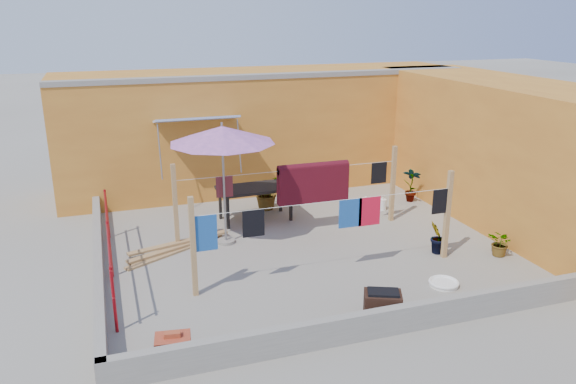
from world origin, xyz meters
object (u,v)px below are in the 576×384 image
object	(u,v)px
patio_umbrella	(222,135)
outdoor_table	(255,190)
brick_stack	(173,348)
brazier	(382,306)
water_jug_b	(366,204)
green_hose	(327,192)
plant_back_a	(266,192)
water_jug_a	(382,204)
white_basin	(444,283)

from	to	relation	value
patio_umbrella	outdoor_table	size ratio (longest dim) A/B	1.47
brick_stack	brazier	size ratio (longest dim) A/B	0.79
brazier	water_jug_b	xyz separation A→B (m)	(2.11, 4.91, -0.11)
green_hose	plant_back_a	size ratio (longest dim) A/B	0.63
plant_back_a	water_jug_a	bearing A→B (deg)	-20.29
outdoor_table	water_jug_a	bearing A→B (deg)	-5.68
outdoor_table	water_jug_a	distance (m)	3.25
brick_stack	outdoor_table	bearing A→B (deg)	62.86
brick_stack	plant_back_a	size ratio (longest dim) A/B	0.63
patio_umbrella	green_hose	size ratio (longest dim) A/B	4.76
green_hose	patio_umbrella	bearing A→B (deg)	-143.43
patio_umbrella	plant_back_a	world-z (taller)	patio_umbrella
brick_stack	water_jug_b	xyz separation A→B (m)	(5.40, 4.91, -0.04)
patio_umbrella	water_jug_a	bearing A→B (deg)	11.36
plant_back_a	outdoor_table	bearing A→B (deg)	-124.19
patio_umbrella	plant_back_a	distance (m)	3.01
white_basin	water_jug_b	xyz separation A→B (m)	(0.49, 4.19, 0.09)
brick_stack	plant_back_a	world-z (taller)	plant_back_a
water_jug_a	water_jug_b	xyz separation A→B (m)	(-0.38, 0.17, 0.01)
brazier	water_jug_b	bearing A→B (deg)	66.75
brick_stack	green_hose	world-z (taller)	brick_stack
brick_stack	water_jug_b	world-z (taller)	brick_stack
patio_umbrella	outdoor_table	xyz separation A→B (m)	(0.97, 1.15, -1.60)
outdoor_table	green_hose	world-z (taller)	outdoor_table
white_basin	green_hose	distance (m)	5.66
outdoor_table	green_hose	bearing A→B (deg)	29.26
patio_umbrella	water_jug_b	world-z (taller)	patio_umbrella
brazier	plant_back_a	xyz separation A→B (m)	(-0.23, 5.75, 0.18)
patio_umbrella	water_jug_b	xyz separation A→B (m)	(3.78, 1.00, -2.19)
patio_umbrella	plant_back_a	xyz separation A→B (m)	(1.44, 1.84, -1.90)
plant_back_a	water_jug_b	bearing A→B (deg)	-19.71
patio_umbrella	brazier	bearing A→B (deg)	-66.91
water_jug_b	green_hose	xyz separation A→B (m)	(-0.44, 1.47, -0.11)
brick_stack	plant_back_a	distance (m)	6.52
outdoor_table	white_basin	world-z (taller)	outdoor_table
patio_umbrella	green_hose	bearing A→B (deg)	36.57
brazier	outdoor_table	bearing A→B (deg)	97.81
brazier	plant_back_a	bearing A→B (deg)	92.26
green_hose	plant_back_a	xyz separation A→B (m)	(-1.90, -0.64, 0.40)
water_jug_a	water_jug_b	world-z (taller)	water_jug_b
patio_umbrella	brick_stack	xyz separation A→B (m)	(-1.62, -3.91, -2.15)
patio_umbrella	water_jug_b	size ratio (longest dim) A/B	8.01
patio_umbrella	outdoor_table	world-z (taller)	patio_umbrella
water_jug_b	white_basin	bearing A→B (deg)	-96.66
white_basin	water_jug_a	distance (m)	4.11
patio_umbrella	white_basin	bearing A→B (deg)	-44.09
green_hose	outdoor_table	bearing A→B (deg)	-150.74
outdoor_table	white_basin	distance (m)	4.96
brazier	green_hose	bearing A→B (deg)	75.36
brick_stack	green_hose	size ratio (longest dim) A/B	1.00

